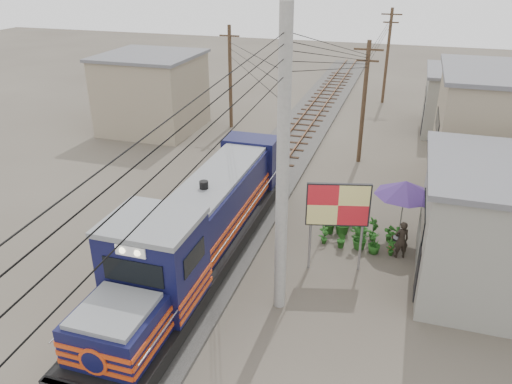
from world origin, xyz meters
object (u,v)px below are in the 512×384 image
(billboard, at_px, (338,207))
(market_umbrella, at_px, (405,188))
(locomotive, at_px, (200,230))
(vendor, at_px, (401,240))

(billboard, relative_size, market_umbrella, 1.26)
(locomotive, bearing_deg, billboard, 16.22)
(billboard, bearing_deg, vendor, 19.63)
(billboard, distance_m, market_umbrella, 3.83)
(locomotive, relative_size, market_umbrella, 5.24)
(billboard, distance_m, vendor, 3.47)
(billboard, height_order, vendor, billboard)
(market_umbrella, bearing_deg, billboard, -127.16)
(locomotive, distance_m, vendor, 8.01)
(locomotive, height_order, billboard, locomotive)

